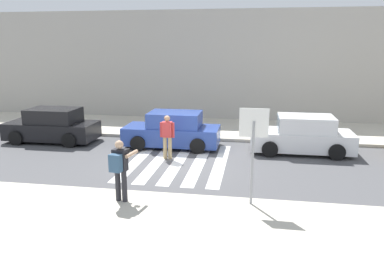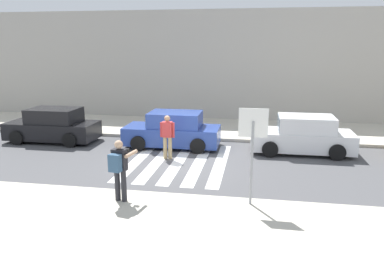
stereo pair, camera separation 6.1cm
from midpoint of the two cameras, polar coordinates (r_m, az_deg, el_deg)
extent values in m
plane|color=#4C4C4F|center=(14.16, -2.14, -4.04)|extent=(120.00, 120.00, 0.00)
cube|color=beige|center=(8.65, -11.01, -16.01)|extent=(60.00, 6.00, 0.14)
cube|color=beige|center=(19.85, 1.45, 1.39)|extent=(60.00, 4.80, 0.14)
cube|color=#ADA89E|center=(23.78, 3.08, 10.92)|extent=(56.00, 4.00, 6.29)
cube|color=silver|center=(14.74, -8.08, -3.42)|extent=(0.44, 5.20, 0.01)
cube|color=silver|center=(14.52, -5.07, -3.61)|extent=(0.44, 5.20, 0.01)
cube|color=silver|center=(14.34, -1.97, -3.78)|extent=(0.44, 5.20, 0.01)
cube|color=silver|center=(14.21, 1.20, -3.95)|extent=(0.44, 5.20, 0.01)
cube|color=silver|center=(14.11, 4.42, -4.11)|extent=(0.44, 5.20, 0.01)
cylinder|color=gray|center=(10.06, 9.25, -4.02)|extent=(0.07, 0.07, 2.29)
cube|color=white|center=(9.80, 9.50, 2.13)|extent=(0.76, 0.03, 0.76)
cube|color=red|center=(9.81, 9.50, 2.15)|extent=(0.66, 0.02, 0.66)
cylinder|color=#232328|center=(10.61, -11.12, -7.21)|extent=(0.15, 0.15, 0.88)
cylinder|color=#232328|center=(10.51, -10.18, -7.36)|extent=(0.15, 0.15, 0.88)
cube|color=black|center=(10.32, -10.83, -3.45)|extent=(0.42, 0.30, 0.60)
sphere|color=tan|center=(10.20, -10.94, -1.14)|extent=(0.23, 0.23, 0.23)
cylinder|color=tan|center=(10.58, -11.38, -2.27)|extent=(0.20, 0.59, 0.10)
cylinder|color=tan|center=(10.34, -9.10, -2.54)|extent=(0.20, 0.59, 0.10)
cube|color=black|center=(10.60, -9.77, -2.00)|extent=(0.16, 0.12, 0.10)
cube|color=#335170|center=(10.14, -11.49, -3.91)|extent=(0.35, 0.25, 0.48)
cylinder|color=tan|center=(14.66, -4.00, -1.64)|extent=(0.15, 0.15, 0.88)
cylinder|color=tan|center=(14.61, -3.24, -1.68)|extent=(0.15, 0.15, 0.88)
cube|color=#B73333|center=(14.45, -3.66, 1.17)|extent=(0.39, 0.25, 0.60)
sphere|color=#A37556|center=(14.36, -3.69, 2.84)|extent=(0.23, 0.23, 0.23)
cylinder|color=#B73333|center=(14.52, -4.58, 1.13)|extent=(0.10, 0.10, 0.58)
cylinder|color=#B73333|center=(14.40, -2.74, 1.05)|extent=(0.10, 0.10, 0.58)
cube|color=black|center=(18.40, -20.38, 0.99)|extent=(4.10, 1.70, 0.76)
cube|color=black|center=(18.19, -20.15, 3.13)|extent=(2.20, 1.56, 0.64)
cube|color=slate|center=(18.75, -22.99, 3.17)|extent=(0.10, 1.50, 0.54)
cube|color=slate|center=(17.73, -17.42, 3.08)|extent=(0.10, 1.50, 0.51)
cylinder|color=black|center=(18.43, -25.05, -0.10)|extent=(0.64, 0.22, 0.64)
cylinder|color=black|center=(19.80, -22.30, 1.06)|extent=(0.64, 0.22, 0.64)
cylinder|color=black|center=(17.11, -18.04, -0.46)|extent=(0.64, 0.22, 0.64)
cylinder|color=black|center=(18.59, -15.63, 0.81)|extent=(0.64, 0.22, 0.64)
cube|color=#284293|center=(16.33, -2.94, 0.31)|extent=(4.10, 1.70, 0.76)
cube|color=#284293|center=(16.15, -2.45, 2.70)|extent=(2.20, 1.56, 0.64)
cube|color=slate|center=(16.40, -6.11, 2.81)|extent=(0.10, 1.50, 0.54)
cube|color=slate|center=(15.97, 0.95, 2.59)|extent=(0.10, 1.50, 0.51)
cylinder|color=black|center=(15.91, -8.08, -0.95)|extent=(0.64, 0.22, 0.64)
cylinder|color=black|center=(17.49, -6.39, 0.45)|extent=(0.64, 0.22, 0.64)
cylinder|color=black|center=(15.34, 1.00, -1.37)|extent=(0.64, 0.22, 0.64)
cylinder|color=black|center=(16.97, 1.89, 0.11)|extent=(0.64, 0.22, 0.64)
cube|color=white|center=(16.05, 16.40, -0.48)|extent=(4.10, 1.70, 0.76)
cube|color=white|center=(15.92, 17.10, 1.94)|extent=(2.20, 1.56, 0.64)
cube|color=slate|center=(15.82, 13.26, 2.11)|extent=(0.10, 1.50, 0.54)
cube|color=slate|center=(16.07, 20.53, 1.78)|extent=(0.10, 1.50, 0.51)
cylinder|color=black|center=(15.18, 11.92, -1.84)|extent=(0.64, 0.22, 0.64)
cylinder|color=black|center=(16.83, 11.75, -0.30)|extent=(0.64, 0.22, 0.64)
cylinder|color=black|center=(15.50, 21.35, -2.18)|extent=(0.64, 0.22, 0.64)
cylinder|color=black|center=(17.11, 20.28, -0.64)|extent=(0.64, 0.22, 0.64)
camera|label=1|loc=(0.03, -89.87, 0.03)|focal=35.00mm
camera|label=2|loc=(0.03, 90.13, -0.03)|focal=35.00mm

